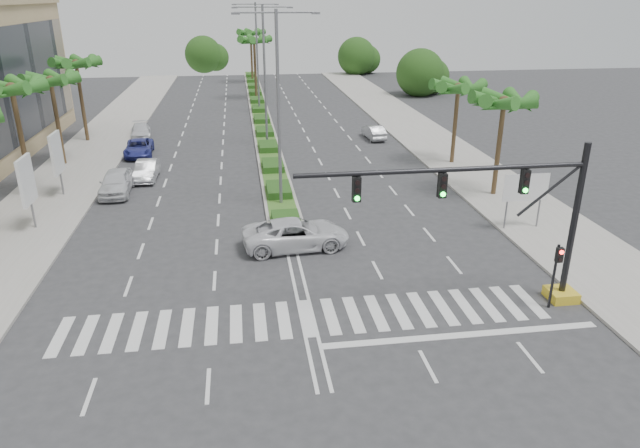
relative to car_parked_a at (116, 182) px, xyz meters
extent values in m
plane|color=#333335|center=(10.97, -18.03, -0.82)|extent=(160.00, 160.00, 0.00)
cube|color=gray|center=(26.17, 1.97, -0.75)|extent=(6.00, 120.00, 0.15)
cube|color=gray|center=(-4.23, 1.97, -0.75)|extent=(6.00, 120.00, 0.15)
cube|color=gray|center=(10.97, 26.97, -0.72)|extent=(2.20, 75.00, 0.20)
cube|color=#346221|center=(10.97, 26.97, -0.60)|extent=(1.80, 75.00, 0.04)
cube|color=gold|center=(22.47, -18.03, -0.60)|extent=(1.20, 1.20, 0.45)
cylinder|color=black|center=(22.47, -18.03, 2.88)|extent=(0.28, 0.28, 7.00)
cylinder|color=black|center=(16.47, -18.03, 5.48)|extent=(12.00, 0.20, 0.20)
cylinder|color=black|center=(21.07, -18.03, 4.38)|extent=(2.53, 0.12, 2.15)
cube|color=black|center=(19.97, -18.03, 4.83)|extent=(0.32, 0.24, 1.00)
cylinder|color=#19E533|center=(19.97, -18.17, 4.51)|extent=(0.20, 0.06, 0.20)
cube|color=black|center=(16.47, -18.03, 4.83)|extent=(0.32, 0.24, 1.00)
cylinder|color=#19E533|center=(16.47, -18.17, 4.51)|extent=(0.20, 0.06, 0.20)
cube|color=black|center=(12.97, -18.03, 4.83)|extent=(0.32, 0.24, 1.00)
cylinder|color=#19E533|center=(12.97, -18.17, 4.51)|extent=(0.20, 0.06, 0.20)
cylinder|color=black|center=(21.57, -18.63, 0.68)|extent=(0.12, 0.12, 3.00)
cube|color=black|center=(21.57, -18.78, 1.78)|extent=(0.28, 0.22, 0.65)
cylinder|color=red|center=(21.57, -18.91, 1.96)|extent=(0.18, 0.05, 0.18)
cylinder|color=slate|center=(23.47, -10.03, 0.58)|extent=(0.10, 0.10, 2.80)
cylinder|color=slate|center=(25.47, -10.03, 0.58)|extent=(0.10, 0.10, 2.80)
cube|color=#0C6638|center=(24.47, -10.03, 1.78)|extent=(2.60, 0.08, 1.50)
cube|color=white|center=(24.47, -10.08, 1.78)|extent=(2.70, 0.02, 1.60)
cylinder|color=slate|center=(-3.53, -6.03, 0.58)|extent=(0.12, 0.12, 2.80)
cube|color=white|center=(-3.53, -6.03, 2.18)|extent=(0.18, 2.10, 2.70)
cube|color=#D8594C|center=(-3.53, -6.03, 2.18)|extent=(0.12, 2.00, 2.60)
cylinder|color=slate|center=(-3.53, -0.03, 0.58)|extent=(0.12, 0.12, 2.80)
cube|color=white|center=(-3.53, -0.03, 2.18)|extent=(0.18, 2.10, 2.70)
cube|color=#D8594C|center=(-3.53, -0.03, 2.18)|extent=(0.12, 2.00, 2.60)
cylinder|color=brown|center=(-5.53, -0.03, 2.88)|extent=(0.32, 0.32, 7.40)
sphere|color=brown|center=(-5.53, -0.03, 6.48)|extent=(0.70, 0.70, 0.70)
cone|color=#1D5B1D|center=(-4.43, -0.03, 6.38)|extent=(0.90, 3.62, 1.50)
cone|color=#1D5B1D|center=(-4.84, 0.83, 6.38)|extent=(3.39, 2.96, 1.50)
cone|color=#1D5B1D|center=(-5.77, 1.05, 6.38)|extent=(3.73, 1.68, 1.50)
cone|color=#1D5B1D|center=(-5.77, -1.10, 6.38)|extent=(3.73, 1.68, 1.50)
cone|color=#1D5B1D|center=(-4.84, -0.89, 6.38)|extent=(3.39, 2.96, 1.50)
cylinder|color=brown|center=(-5.53, 7.97, 2.58)|extent=(0.32, 0.32, 6.80)
sphere|color=brown|center=(-5.53, 7.97, 5.88)|extent=(0.70, 0.70, 0.70)
cone|color=#1D5B1D|center=(-4.43, 7.97, 5.78)|extent=(0.90, 3.62, 1.50)
cone|color=#1D5B1D|center=(-4.84, 8.83, 5.78)|extent=(3.39, 2.96, 1.50)
cone|color=#1D5B1D|center=(-5.77, 9.05, 5.78)|extent=(3.73, 1.68, 1.50)
cone|color=#1D5B1D|center=(-6.52, 8.45, 5.78)|extent=(2.38, 3.65, 1.50)
cone|color=#1D5B1D|center=(-6.52, 7.50, 5.78)|extent=(2.38, 3.65, 1.50)
cone|color=#1D5B1D|center=(-5.77, 6.90, 5.78)|extent=(3.73, 1.68, 1.50)
cone|color=#1D5B1D|center=(-4.84, 7.11, 5.78)|extent=(3.39, 2.96, 1.50)
cylinder|color=brown|center=(-5.53, 15.97, 2.78)|extent=(0.32, 0.32, 7.20)
sphere|color=brown|center=(-5.53, 15.97, 6.28)|extent=(0.70, 0.70, 0.70)
cone|color=#1D5B1D|center=(-4.43, 15.97, 6.18)|extent=(0.90, 3.62, 1.50)
cone|color=#1D5B1D|center=(-4.84, 16.83, 6.18)|extent=(3.39, 2.96, 1.50)
cone|color=#1D5B1D|center=(-5.77, 17.05, 6.18)|extent=(3.73, 1.68, 1.50)
cone|color=#1D5B1D|center=(-6.52, 16.45, 6.18)|extent=(2.38, 3.65, 1.50)
cone|color=#1D5B1D|center=(-6.52, 15.50, 6.18)|extent=(2.38, 3.65, 1.50)
cone|color=#1D5B1D|center=(-5.77, 14.90, 6.18)|extent=(3.73, 1.68, 1.50)
cone|color=#1D5B1D|center=(-4.84, 15.11, 6.18)|extent=(3.39, 2.96, 1.50)
cylinder|color=brown|center=(25.47, -4.03, 2.43)|extent=(0.32, 0.32, 6.50)
sphere|color=brown|center=(25.47, -4.03, 5.58)|extent=(0.70, 0.70, 0.70)
cone|color=#1D5B1D|center=(26.57, -4.03, 5.48)|extent=(0.90, 3.62, 1.50)
cone|color=#1D5B1D|center=(26.16, -3.17, 5.48)|extent=(3.39, 2.96, 1.50)
cone|color=#1D5B1D|center=(25.23, -2.95, 5.48)|extent=(3.73, 1.68, 1.50)
cone|color=#1D5B1D|center=(24.48, -3.55, 5.48)|extent=(2.38, 3.65, 1.50)
cone|color=#1D5B1D|center=(24.48, -4.50, 5.48)|extent=(2.38, 3.65, 1.50)
cone|color=#1D5B1D|center=(25.23, -5.10, 5.48)|extent=(3.73, 1.68, 1.50)
cone|color=#1D5B1D|center=(26.16, -4.89, 5.48)|extent=(3.39, 2.96, 1.50)
cylinder|color=brown|center=(25.47, 3.97, 2.28)|extent=(0.32, 0.32, 6.20)
sphere|color=brown|center=(25.47, 3.97, 5.28)|extent=(0.70, 0.70, 0.70)
cone|color=#1D5B1D|center=(26.57, 3.97, 5.18)|extent=(0.90, 3.62, 1.50)
cone|color=#1D5B1D|center=(26.16, 4.83, 5.18)|extent=(3.39, 2.96, 1.50)
cone|color=#1D5B1D|center=(25.23, 5.05, 5.18)|extent=(3.73, 1.68, 1.50)
cone|color=#1D5B1D|center=(24.48, 4.45, 5.18)|extent=(2.38, 3.65, 1.50)
cone|color=#1D5B1D|center=(24.48, 3.50, 5.18)|extent=(2.38, 3.65, 1.50)
cone|color=#1D5B1D|center=(25.23, 2.90, 5.18)|extent=(3.73, 1.68, 1.50)
cone|color=#1D5B1D|center=(26.16, 3.11, 5.18)|extent=(3.39, 2.96, 1.50)
cylinder|color=brown|center=(10.97, 36.97, 2.93)|extent=(0.32, 0.32, 7.50)
sphere|color=brown|center=(10.97, 36.97, 6.58)|extent=(0.70, 0.70, 0.70)
cone|color=#1D5B1D|center=(12.07, 36.97, 6.48)|extent=(0.90, 3.62, 1.50)
cone|color=#1D5B1D|center=(11.66, 37.83, 6.48)|extent=(3.39, 2.96, 1.50)
cone|color=#1D5B1D|center=(10.73, 38.05, 6.48)|extent=(3.73, 1.68, 1.50)
cone|color=#1D5B1D|center=(9.98, 37.45, 6.48)|extent=(2.38, 3.65, 1.50)
cone|color=#1D5B1D|center=(9.98, 36.50, 6.48)|extent=(2.38, 3.65, 1.50)
cone|color=#1D5B1D|center=(10.73, 35.90, 6.48)|extent=(3.73, 1.68, 1.50)
cone|color=#1D5B1D|center=(11.66, 36.11, 6.48)|extent=(3.39, 2.96, 1.50)
cylinder|color=brown|center=(10.97, 51.97, 2.93)|extent=(0.32, 0.32, 7.50)
sphere|color=brown|center=(10.97, 51.97, 6.58)|extent=(0.70, 0.70, 0.70)
cone|color=#1D5B1D|center=(12.07, 51.97, 6.48)|extent=(0.90, 3.62, 1.50)
cone|color=#1D5B1D|center=(11.66, 52.83, 6.48)|extent=(3.39, 2.96, 1.50)
cone|color=#1D5B1D|center=(10.73, 53.05, 6.48)|extent=(3.73, 1.68, 1.50)
cone|color=#1D5B1D|center=(9.98, 52.45, 6.48)|extent=(2.38, 3.65, 1.50)
cone|color=#1D5B1D|center=(9.98, 51.50, 6.48)|extent=(2.38, 3.65, 1.50)
cone|color=#1D5B1D|center=(10.73, 50.90, 6.48)|extent=(3.73, 1.68, 1.50)
cone|color=#1D5B1D|center=(11.66, 51.11, 6.48)|extent=(3.39, 2.96, 1.50)
cylinder|color=slate|center=(10.97, -4.03, 5.18)|extent=(0.20, 0.20, 12.00)
cylinder|color=slate|center=(9.77, -4.03, 10.98)|extent=(2.40, 0.10, 0.10)
cylinder|color=slate|center=(12.17, -4.03, 10.98)|extent=(2.40, 0.10, 0.10)
cube|color=slate|center=(8.67, -4.03, 10.93)|extent=(0.50, 0.25, 0.12)
cube|color=slate|center=(13.27, -4.03, 10.93)|extent=(0.50, 0.25, 0.12)
cylinder|color=slate|center=(10.97, 11.97, 5.18)|extent=(0.20, 0.20, 12.00)
cylinder|color=slate|center=(9.77, 11.97, 10.98)|extent=(2.40, 0.10, 0.10)
cylinder|color=slate|center=(12.17, 11.97, 10.98)|extent=(2.40, 0.10, 0.10)
cube|color=slate|center=(8.67, 11.97, 10.93)|extent=(0.50, 0.25, 0.12)
cube|color=slate|center=(13.27, 11.97, 10.93)|extent=(0.50, 0.25, 0.12)
cylinder|color=slate|center=(10.97, 27.97, 5.18)|extent=(0.20, 0.20, 12.00)
cylinder|color=slate|center=(9.77, 27.97, 10.98)|extent=(2.40, 0.10, 0.10)
cylinder|color=slate|center=(12.17, 27.97, 10.98)|extent=(2.40, 0.10, 0.10)
cube|color=slate|center=(8.67, 27.97, 10.93)|extent=(0.50, 0.25, 0.12)
cube|color=slate|center=(13.27, 27.97, 10.93)|extent=(0.50, 0.25, 0.12)
imported|color=silver|center=(0.00, 0.00, 0.00)|extent=(2.02, 4.86, 1.64)
imported|color=#B9BABF|center=(1.59, 3.17, -0.13)|extent=(1.55, 4.22, 1.38)
imported|color=navy|center=(0.00, 10.17, -0.15)|extent=(2.49, 4.93, 1.34)
imported|color=silver|center=(-0.83, 16.97, -0.19)|extent=(2.34, 4.58, 1.27)
imported|color=silver|center=(11.26, -10.72, -0.03)|extent=(5.93, 3.11, 1.59)
imported|color=#B0B1B5|center=(21.16, 13.26, -0.16)|extent=(1.68, 4.09, 1.32)
camera|label=1|loc=(8.54, -38.82, 11.92)|focal=32.00mm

